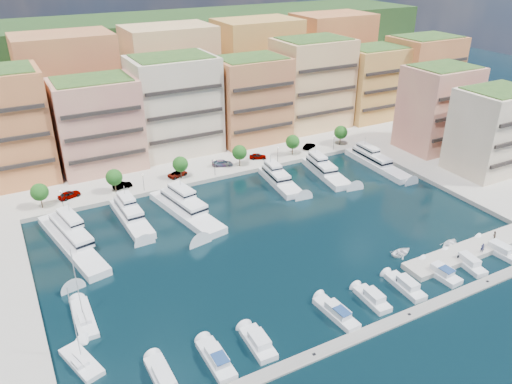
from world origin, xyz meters
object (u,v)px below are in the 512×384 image
Objects in this scene: yacht_4 at (279,180)px; sailboat_0 at (82,363)px; car_1 at (122,185)px; lamppost_3 at (278,152)px; yacht_2 at (184,208)px; cruiser_9 at (498,251)px; car_5 at (309,146)px; yacht_0 at (71,239)px; person_1 at (494,235)px; tree_1 at (114,177)px; tender_2 at (450,244)px; cruiser_1 at (216,360)px; car_4 at (258,156)px; tree_5 at (341,132)px; sailboat_1 at (84,319)px; tree_0 at (39,192)px; yacht_5 at (324,170)px; tree_2 at (180,164)px; lamppost_2 at (215,165)px; person_0 at (482,248)px; tender_0 at (402,252)px; lamppost_0 at (61,196)px; car_0 at (69,194)px; cruiser_2 at (258,343)px; yacht_1 at (131,216)px; cruiser_4 at (336,313)px; cruiser_6 at (406,286)px; cruiser_7 at (440,273)px; lamppost_1 at (143,179)px; cruiser_5 at (373,299)px; lamppost_4 at (334,140)px; car_3 at (222,163)px; cruiser_8 at (467,263)px; yacht_6 at (375,162)px; tree_4 at (293,142)px; tree_3 at (240,152)px.

sailboat_0 is (-53.84, -37.27, -0.77)m from yacht_4.
lamppost_3 is at bearing -97.29° from car_1.
yacht_2 reaches higher than cruiser_9.
car_1 is 1.01× the size of car_5.
yacht_0 is 15.48× the size of person_1.
tender_2 is at bearing -45.21° from tree_1.
tree_1 is 0.67× the size of cruiser_1.
tree_5 is at bearing -70.41° from car_4.
car_5 is (3.03, 53.73, 1.28)m from tender_2.
yacht_4 is 58.94m from sailboat_1.
tree_0 is 66.84m from yacht_5.
yacht_5 is at bearing 3.45° from yacht_0.
tree_2 is 1.26× the size of car_1.
lamppost_2 is 2.32× the size of person_0.
lamppost_0 is at bearing 42.18° from tender_0.
sailboat_1 is 2.63× the size of car_0.
cruiser_2 is (-18.03, -55.78, -3.28)m from lamppost_2.
yacht_1 is 2.47× the size of cruiser_2.
tender_2 is at bearing -42.06° from yacht_2.
cruiser_4 is (-16.62, -45.87, -0.52)m from yacht_4.
tender_2 is at bearing -60.94° from lamppost_2.
cruiser_6 is (-29.66, -58.09, -4.20)m from tree_5.
cruiser_1 is 60.84m from car_0.
car_5 is 2.54× the size of person_1.
cruiser_1 and cruiser_7 have the same top height.
yacht_1 is at bearing -120.19° from lamppost_1.
car_1 is (-25.28, 59.45, 1.19)m from cruiser_5.
lamppost_4 is (36.00, 0.00, 0.00)m from lamppost_2.
yacht_4 is 13.00m from yacht_5.
yacht_5 is at bearing -16.91° from tender_2.
yacht_2 is 5.48× the size of tender_0.
cruiser_1 is (-11.69, -42.80, -0.64)m from yacht_2.
lamppost_3 is 14.78m from car_3.
yacht_6 is at bearing 70.64° from cruiser_8.
lamppost_2 is 0.95× the size of tender_0.
car_4 reaches higher than cruiser_2.
lamppost_0 is 2.40× the size of person_1.
tree_1 is at bearing 130.20° from cruiser_8.
tree_4 is at bearing 96.47° from yacht_5.
tree_1 is 13.43m from yacht_1.
yacht_5 reaches higher than lamppost_0.
yacht_2 is 38.58m from yacht_5.
lamppost_0 is 0.32× the size of sailboat_0.
yacht_2 is (-21.04, -15.31, -3.53)m from tree_3.
lamppost_3 is 1.00× the size of lamppost_4.
car_3 is at bearing 64.79° from car_5.
lamppost_1 is 0.50× the size of cruiser_8.
yacht_6 is at bearing 33.67° from cruiser_1.
tree_1 is 0.70× the size of cruiser_6.
lamppost_2 is at bearing -69.05° from person_1.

